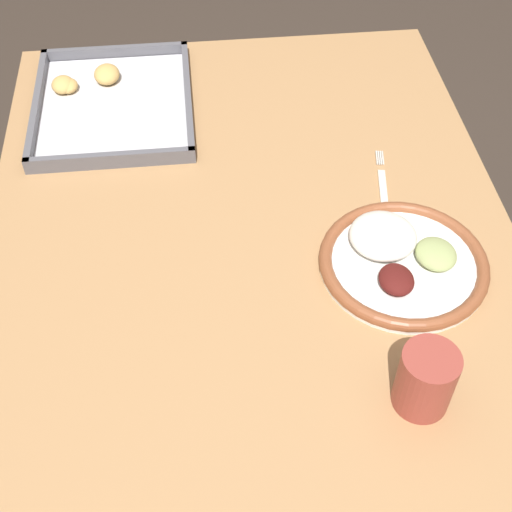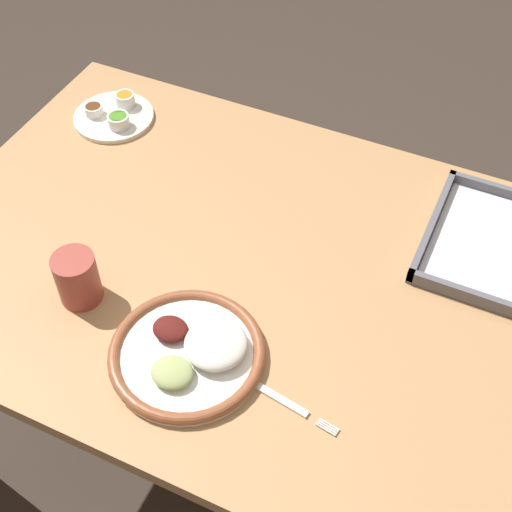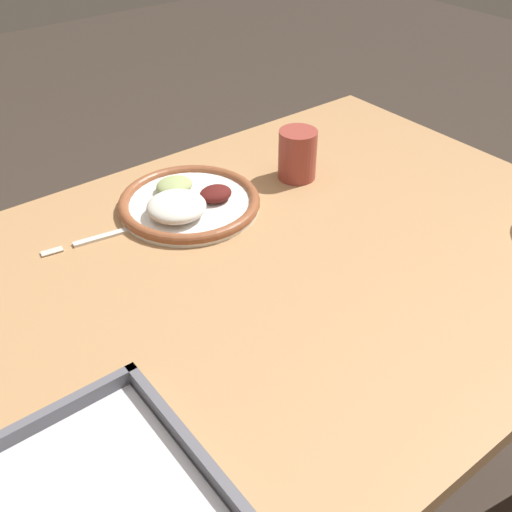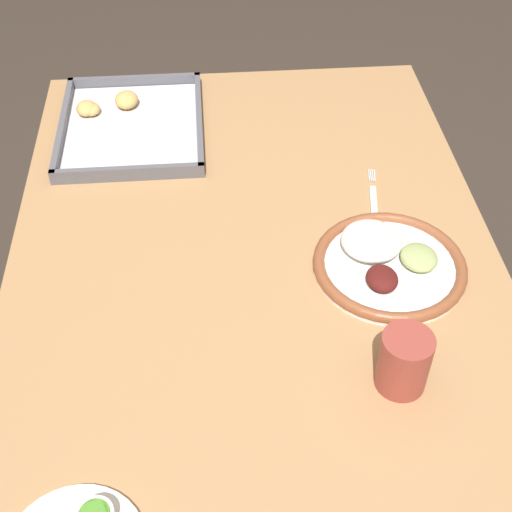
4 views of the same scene
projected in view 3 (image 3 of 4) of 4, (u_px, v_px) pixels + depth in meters
dining_table at (252, 320)px, 0.99m from camera, size 1.28×0.84×0.71m
dinner_plate at (188, 202)px, 1.07m from camera, size 0.26×0.26×0.05m
fork at (106, 236)px, 1.01m from camera, size 0.19×0.04×0.00m
drinking_cup at (297, 155)px, 1.15m from camera, size 0.07×0.07×0.10m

